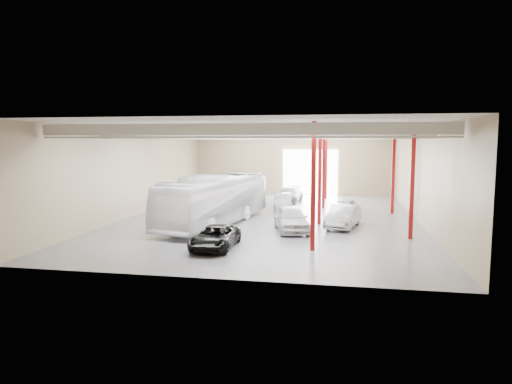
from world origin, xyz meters
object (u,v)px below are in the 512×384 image
(car_row_b, at_px, (283,202))
(car_right_near, at_px, (343,216))
(car_row_a, at_px, (291,219))
(car_row_c, at_px, (289,195))
(black_sedan, at_px, (215,237))
(car_right_far, at_px, (344,207))
(coach_bus, at_px, (215,200))

(car_row_b, relative_size, car_right_near, 0.90)
(car_row_a, distance_m, car_row_c, 14.65)
(car_row_b, height_order, car_row_c, car_row_c)
(car_row_a, bearing_deg, black_sedan, -137.35)
(car_row_b, distance_m, car_row_c, 5.20)
(car_row_a, relative_size, car_row_b, 1.15)
(car_right_far, bearing_deg, coach_bus, -133.91)
(car_row_b, xyz_separation_m, car_row_c, (0.04, 5.20, 0.02))
(black_sedan, relative_size, car_right_near, 0.96)
(coach_bus, relative_size, car_row_c, 2.57)
(black_sedan, relative_size, car_row_a, 0.93)
(car_right_near, bearing_deg, car_right_far, 101.92)
(black_sedan, relative_size, car_row_c, 0.92)
(car_row_b, bearing_deg, car_row_a, -87.10)
(coach_bus, bearing_deg, car_row_a, -3.66)
(car_row_c, height_order, car_right_far, car_row_c)
(car_right_near, relative_size, car_right_far, 1.20)
(black_sedan, distance_m, car_right_far, 14.73)
(black_sedan, distance_m, car_row_a, 6.75)
(black_sedan, bearing_deg, car_right_near, 48.20)
(car_row_a, distance_m, car_right_far, 8.01)
(car_row_b, relative_size, car_row_c, 0.86)
(coach_bus, height_order, car_right_near, coach_bus)
(car_row_b, bearing_deg, car_right_near, -62.69)
(car_row_c, bearing_deg, car_row_a, -75.98)
(coach_bus, distance_m, car_row_a, 5.90)
(coach_bus, bearing_deg, car_row_c, 84.83)
(car_row_c, xyz_separation_m, car_right_far, (5.24, -7.37, -0.05))
(car_row_b, xyz_separation_m, car_right_far, (5.28, -2.17, -0.03))
(car_row_a, height_order, car_row_b, car_row_a)
(black_sedan, distance_m, car_right_near, 10.42)
(car_right_near, bearing_deg, coach_bus, -163.86)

